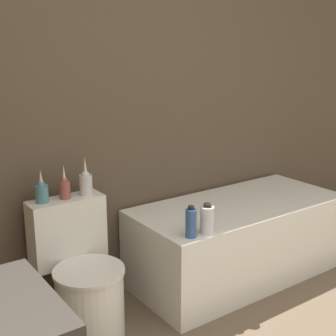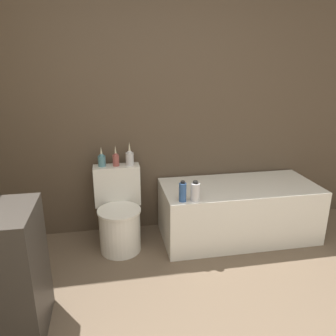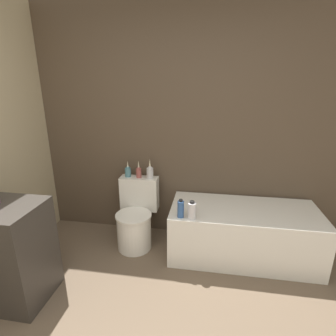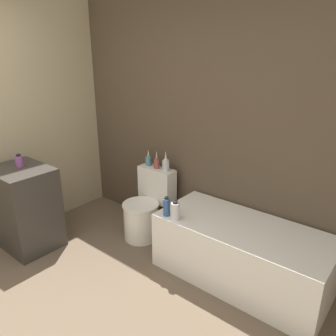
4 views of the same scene
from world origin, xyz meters
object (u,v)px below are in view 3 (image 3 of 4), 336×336
(shampoo_bottle_tall, at_px, (181,209))
(shampoo_bottle_short, at_px, (192,211))
(vase_silver, at_px, (139,172))
(toilet, at_px, (136,218))
(vase_bronze, at_px, (150,172))
(bathtub, at_px, (243,232))
(vase_gold, at_px, (128,171))

(shampoo_bottle_tall, distance_m, shampoo_bottle_short, 0.11)
(vase_silver, relative_size, shampoo_bottle_tall, 1.08)
(toilet, relative_size, vase_silver, 3.73)
(vase_silver, height_order, vase_bronze, vase_bronze)
(vase_bronze, bearing_deg, shampoo_bottle_short, -43.60)
(shampoo_bottle_short, bearing_deg, bathtub, 28.27)
(toilet, bearing_deg, vase_bronze, 54.08)
(bathtub, xyz_separation_m, vase_gold, (-1.30, 0.22, 0.53))
(vase_silver, relative_size, vase_bronze, 0.88)
(vase_silver, bearing_deg, shampoo_bottle_tall, -41.73)
(toilet, distance_m, vase_gold, 0.54)
(toilet, distance_m, vase_silver, 0.53)
(vase_bronze, bearing_deg, vase_silver, 179.50)
(vase_silver, xyz_separation_m, vase_bronze, (0.13, -0.00, 0.01))
(shampoo_bottle_tall, relative_size, shampoo_bottle_short, 1.02)
(shampoo_bottle_tall, bearing_deg, toilet, 151.01)
(shampoo_bottle_tall, height_order, shampoo_bottle_short, shampoo_bottle_tall)
(bathtub, xyz_separation_m, vase_bronze, (-1.04, 0.21, 0.55))
(vase_bronze, bearing_deg, toilet, -125.92)
(vase_bronze, xyz_separation_m, shampoo_bottle_tall, (0.41, -0.48, -0.19))
(vase_silver, relative_size, shampoo_bottle_short, 1.11)
(shampoo_bottle_short, bearing_deg, shampoo_bottle_tall, 173.83)
(vase_silver, xyz_separation_m, shampoo_bottle_short, (0.65, -0.49, -0.18))
(toilet, bearing_deg, shampoo_bottle_short, -25.62)
(toilet, relative_size, shampoo_bottle_tall, 4.03)
(bathtub, bearing_deg, shampoo_bottle_tall, -156.84)
(vase_bronze, relative_size, shampoo_bottle_tall, 1.22)
(bathtub, height_order, shampoo_bottle_short, shampoo_bottle_short)
(vase_silver, bearing_deg, vase_gold, 175.44)
(vase_gold, height_order, shampoo_bottle_tall, vase_gold)
(bathtub, bearing_deg, vase_silver, 169.86)
(bathtub, relative_size, shampoo_bottle_short, 8.34)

